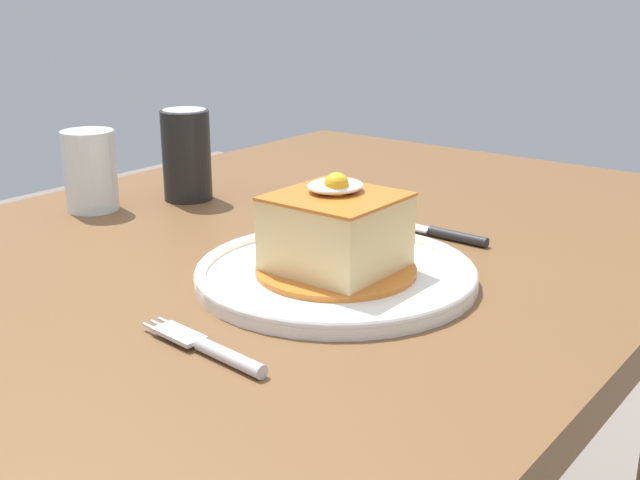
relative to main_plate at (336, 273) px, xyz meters
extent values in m
cube|color=brown|center=(-0.06, 0.12, -0.03)|extent=(1.47, 0.82, 0.04)
cylinder|color=brown|center=(0.59, 0.45, -0.40)|extent=(0.07, 0.07, 0.70)
cylinder|color=white|center=(0.00, 0.00, 0.00)|extent=(0.28, 0.28, 0.01)
torus|color=white|center=(0.00, 0.00, 0.00)|extent=(0.28, 0.28, 0.01)
cylinder|color=#C66B23|center=(0.00, 0.00, 0.00)|extent=(0.16, 0.16, 0.01)
cube|color=#E5C684|center=(0.00, 0.00, 0.04)|extent=(0.11, 0.11, 0.07)
cube|color=#C66B23|center=(0.00, 0.00, 0.08)|extent=(0.11, 0.12, 0.00)
ellipsoid|color=white|center=(0.01, 0.01, 0.09)|extent=(0.06, 0.05, 0.01)
sphere|color=yellow|center=(0.00, 0.00, 0.09)|extent=(0.02, 0.02, 0.02)
cylinder|color=silver|center=(-0.20, -0.04, 0.00)|extent=(0.02, 0.08, 0.01)
cube|color=silver|center=(-0.19, 0.02, 0.00)|extent=(0.03, 0.05, 0.00)
cylinder|color=silver|center=(-0.18, 0.05, 0.00)|extent=(0.01, 0.03, 0.00)
cylinder|color=silver|center=(-0.19, 0.05, 0.00)|extent=(0.01, 0.03, 0.00)
cylinder|color=silver|center=(-0.20, 0.05, 0.00)|extent=(0.01, 0.03, 0.00)
cylinder|color=#262628|center=(0.19, -0.03, 0.00)|extent=(0.01, 0.08, 0.01)
cube|color=silver|center=(0.19, 0.05, 0.00)|extent=(0.02, 0.09, 0.00)
cylinder|color=black|center=(0.13, 0.35, 0.05)|extent=(0.07, 0.07, 0.12)
cylinder|color=silver|center=(0.13, 0.35, 0.11)|extent=(0.06, 0.06, 0.00)
cylinder|color=#3F2314|center=(0.02, 0.41, 0.02)|extent=(0.06, 0.06, 0.06)
cylinder|color=silver|center=(0.02, 0.41, 0.04)|extent=(0.07, 0.07, 0.10)
camera|label=1|loc=(-0.60, -0.45, 0.28)|focal=44.75mm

